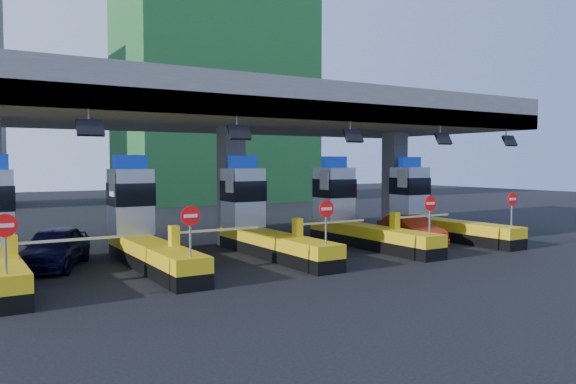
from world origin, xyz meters
TOP-DOWN VIEW (x-y plane):
  - ground at (0.00, 0.00)m, footprint 120.00×120.00m
  - toll_canopy at (0.00, 2.87)m, footprint 28.00×12.09m
  - toll_lane_left at (-5.00, 0.28)m, footprint 4.43×8.00m
  - toll_lane_center at (0.00, 0.28)m, footprint 4.43×8.00m
  - toll_lane_right at (5.00, 0.28)m, footprint 4.43×8.00m
  - toll_lane_far_right at (10.00, 0.28)m, footprint 4.43×8.00m
  - bg_building_scaffold at (12.00, 32.00)m, footprint 18.00×12.00m
  - van at (-7.95, 1.26)m, footprint 3.49×4.80m
  - red_car at (7.37, -1.09)m, footprint 2.23×4.33m

SIDE VIEW (x-z plane):
  - ground at x=0.00m, z-range 0.00..0.00m
  - red_car at x=7.37m, z-range 0.00..1.36m
  - van at x=-7.95m, z-range 0.00..1.52m
  - toll_lane_left at x=-5.00m, z-range -0.68..3.47m
  - toll_lane_center at x=0.00m, z-range -0.68..3.47m
  - toll_lane_right at x=5.00m, z-range -0.68..3.47m
  - toll_lane_far_right at x=10.00m, z-range -0.68..3.47m
  - toll_canopy at x=0.00m, z-range 2.63..9.63m
  - bg_building_scaffold at x=12.00m, z-range 0.00..28.00m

